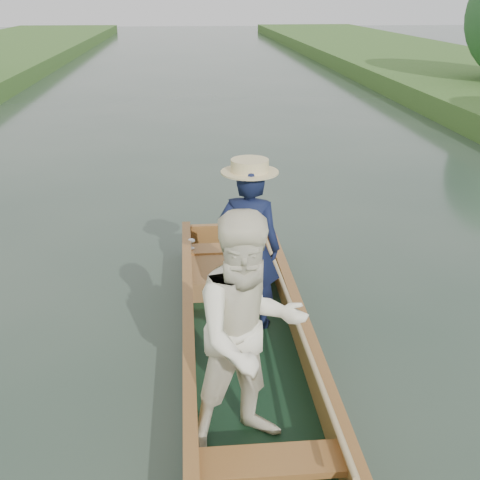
{
  "coord_description": "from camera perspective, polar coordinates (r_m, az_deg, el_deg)",
  "views": [
    {
      "loc": [
        -0.47,
        -4.61,
        3.1
      ],
      "look_at": [
        0.0,
        0.6,
        0.95
      ],
      "focal_mm": 45.0,
      "sensor_mm": 36.0,
      "label": 1
    }
  ],
  "objects": [
    {
      "name": "ground",
      "position": [
        5.57,
        0.57,
        -11.44
      ],
      "size": [
        120.0,
        120.0,
        0.0
      ],
      "primitive_type": "plane",
      "color": "#283D30",
      "rests_on": "ground"
    },
    {
      "name": "trees_far",
      "position": [
        15.24,
        2.68,
        19.72
      ],
      "size": [
        22.95,
        14.07,
        4.35
      ],
      "color": "#47331E",
      "rests_on": "ground"
    },
    {
      "name": "punt",
      "position": [
        5.02,
        0.57,
        -7.19
      ],
      "size": [
        1.17,
        5.0,
        1.85
      ],
      "color": "black",
      "rests_on": "ground"
    }
  ]
}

